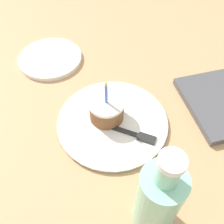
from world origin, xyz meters
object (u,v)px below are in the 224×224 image
at_px(cake_slice, 107,109).
at_px(marble_board, 219,103).
at_px(side_plate, 50,58).
at_px(fork, 128,132).
at_px(plate, 112,120).
at_px(bottle, 158,200).

distance_m(cake_slice, marble_board, 0.32).
bearing_deg(cake_slice, side_plate, 22.42).
relative_size(cake_slice, side_plate, 0.64).
distance_m(fork, side_plate, 0.38).
bearing_deg(plate, bottle, -176.83).
bearing_deg(plate, fork, -152.79).
distance_m(cake_slice, bottle, 0.28).
bearing_deg(side_plate, plate, -156.47).
distance_m(plate, cake_slice, 0.04).
distance_m(side_plate, marble_board, 0.54).
height_order(plate, marble_board, marble_board).
relative_size(plate, side_plate, 1.43).
bearing_deg(bottle, fork, -3.53).
xyz_separation_m(fork, marble_board, (0.03, -0.28, -0.01)).
relative_size(cake_slice, bottle, 0.52).
xyz_separation_m(cake_slice, bottle, (-0.27, -0.03, 0.06)).
bearing_deg(marble_board, cake_slice, 83.91).
distance_m(plate, marble_board, 0.30).
relative_size(cake_slice, fork, 0.88).
bearing_deg(plate, side_plate, 23.53).
distance_m(fork, bottle, 0.23).
height_order(plate, bottle, bottle).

